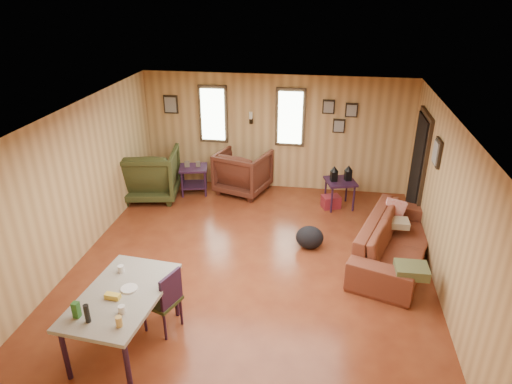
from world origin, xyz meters
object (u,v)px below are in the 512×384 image
recliner_green (150,171)px  side_table (341,179)px  dining_table (121,299)px  recliner_brown (243,170)px  sofa (397,234)px  end_table (194,175)px

recliner_green → side_table: recliner_green is taller
side_table → dining_table: (-2.59, -4.21, 0.10)m
recliner_brown → sofa: bearing=160.3°
sofa → recliner_brown: 3.59m
end_table → side_table: bearing=-3.6°
end_table → side_table: (2.99, -0.19, 0.19)m
sofa → recliner_brown: (-2.85, 2.18, 0.03)m
dining_table → end_table: bearing=100.4°
sofa → recliner_green: bearing=89.0°
side_table → dining_table: dining_table is taller
recliner_green → recliner_brown: bearing=-173.1°
sofa → recliner_brown: recliner_brown is taller
end_table → side_table: side_table is taller
sofa → side_table: sofa is taller
recliner_brown → recliner_green: bearing=34.5°
end_table → dining_table: (0.40, -4.40, 0.29)m
recliner_brown → recliner_green: (-1.82, -0.55, 0.07)m
sofa → end_table: sofa is taller
recliner_green → side_table: (3.81, 0.13, 0.03)m
recliner_brown → recliner_green: size_ratio=0.88×
dining_table → recliner_brown: bearing=87.8°
recliner_brown → dining_table: size_ratio=0.63×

